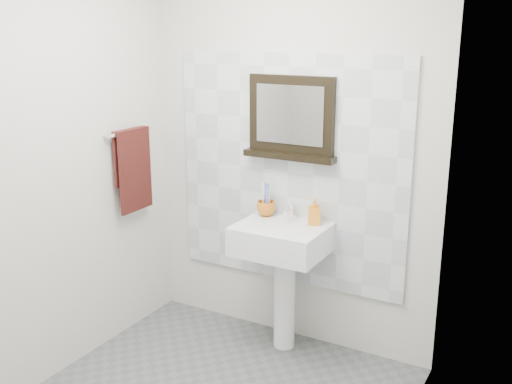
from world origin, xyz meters
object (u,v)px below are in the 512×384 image
soap_dispenser (314,211)px  framed_mirror (291,120)px  toothbrush_cup (266,208)px  hand_towel (133,163)px  pedestal_sink (282,253)px

soap_dispenser → framed_mirror: 0.59m
toothbrush_cup → soap_dispenser: (0.35, -0.01, 0.04)m
soap_dispenser → hand_towel: size_ratio=0.31×
toothbrush_cup → framed_mirror: framed_mirror is taller
pedestal_sink → toothbrush_cup: 0.32m
soap_dispenser → framed_mirror: size_ratio=0.28×
toothbrush_cup → pedestal_sink: bearing=-34.0°
pedestal_sink → toothbrush_cup: (-0.18, 0.12, 0.23)m
toothbrush_cup → framed_mirror: (0.14, 0.06, 0.58)m
framed_mirror → hand_towel: framed_mirror is taller
hand_towel → pedestal_sink: bearing=11.3°
pedestal_sink → soap_dispenser: size_ratio=5.68×
pedestal_sink → toothbrush_cup: size_ratio=7.80×
pedestal_sink → framed_mirror: framed_mirror is taller
soap_dispenser → framed_mirror: (-0.21, 0.07, 0.55)m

